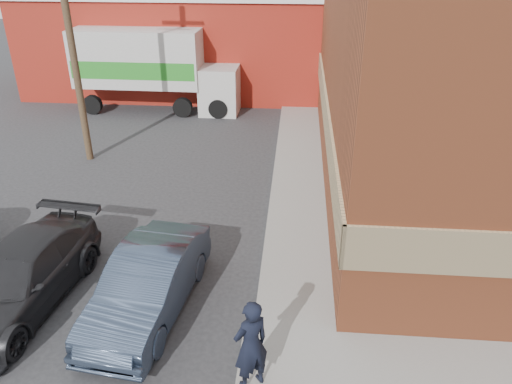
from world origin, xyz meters
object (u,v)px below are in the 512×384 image
(warehouse, at_px, (184,36))
(utility_pole, at_px, (70,33))
(sedan, at_px, (148,284))
(box_truck, at_px, (155,64))
(man, at_px, (251,345))
(suv_b, at_px, (19,277))

(warehouse, distance_m, utility_pole, 11.27)
(sedan, bearing_deg, box_truck, 111.20)
(man, height_order, suv_b, man)
(suv_b, xyz_separation_m, box_truck, (-0.70, 14.89, 1.52))
(utility_pole, relative_size, man, 4.63)
(box_truck, bearing_deg, sedan, -75.07)
(man, distance_m, sedan, 3.26)
(utility_pole, height_order, box_truck, utility_pole)
(man, bearing_deg, sedan, -75.95)
(utility_pole, bearing_deg, sedan, -60.61)
(utility_pole, distance_m, box_truck, 6.94)
(box_truck, bearing_deg, man, -68.90)
(utility_pole, bearing_deg, warehouse, 82.23)
(utility_pole, bearing_deg, suv_b, -78.26)
(suv_b, bearing_deg, man, -13.68)
(suv_b, bearing_deg, sedan, 6.65)
(box_truck, bearing_deg, utility_pole, -98.57)
(warehouse, bearing_deg, suv_b, -89.22)
(utility_pole, bearing_deg, man, -55.32)
(man, bearing_deg, warehouse, -111.68)
(utility_pole, relative_size, suv_b, 1.80)
(box_truck, bearing_deg, warehouse, 85.50)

